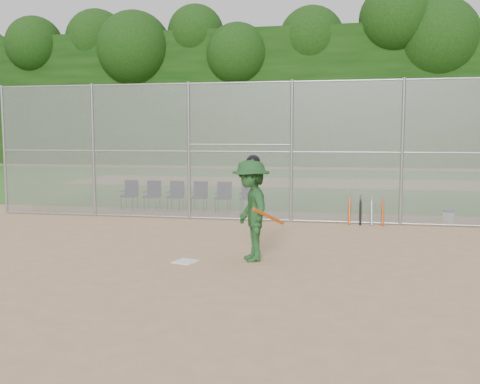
% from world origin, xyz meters
% --- Properties ---
extents(ground, '(100.00, 100.00, 0.00)m').
position_xyz_m(ground, '(0.00, 0.00, 0.00)').
color(ground, tan).
rests_on(ground, ground).
extents(grass_strip, '(100.00, 100.00, 0.00)m').
position_xyz_m(grass_strip, '(0.00, 18.00, 0.01)').
color(grass_strip, '#306F21').
rests_on(grass_strip, ground).
extents(dirt_patch_far, '(24.00, 24.00, 0.00)m').
position_xyz_m(dirt_patch_far, '(0.00, 18.00, 0.01)').
color(dirt_patch_far, tan).
rests_on(dirt_patch_far, ground).
extents(backstop_fence, '(16.09, 0.09, 4.00)m').
position_xyz_m(backstop_fence, '(0.00, 5.00, 2.07)').
color(backstop_fence, gray).
rests_on(backstop_fence, ground).
extents(treeline, '(81.00, 60.00, 11.00)m').
position_xyz_m(treeline, '(0.00, 20.00, 5.50)').
color(treeline, black).
rests_on(treeline, ground).
extents(home_plate, '(0.51, 0.51, 0.02)m').
position_xyz_m(home_plate, '(-0.55, -0.25, 0.01)').
color(home_plate, white).
rests_on(home_plate, ground).
extents(batter_at_plate, '(1.26, 1.48, 2.08)m').
position_xyz_m(batter_at_plate, '(0.67, 0.13, 1.01)').
color(batter_at_plate, '#1D4A20').
rests_on(batter_at_plate, ground).
extents(water_cooler, '(0.32, 0.32, 0.40)m').
position_xyz_m(water_cooler, '(5.33, 5.38, 0.20)').
color(water_cooler, white).
rests_on(water_cooler, ground).
extents(spare_bats, '(0.96, 0.40, 0.83)m').
position_xyz_m(spare_bats, '(3.08, 4.92, 0.41)').
color(spare_bats, '#D84C14').
rests_on(spare_bats, ground).
extents(chair_0, '(0.54, 0.52, 0.96)m').
position_xyz_m(chair_0, '(-4.57, 6.65, 0.48)').
color(chair_0, black).
rests_on(chair_0, ground).
extents(chair_1, '(0.54, 0.52, 0.96)m').
position_xyz_m(chair_1, '(-3.77, 6.65, 0.48)').
color(chair_1, black).
rests_on(chair_1, ground).
extents(chair_2, '(0.54, 0.52, 0.96)m').
position_xyz_m(chair_2, '(-2.96, 6.65, 0.48)').
color(chair_2, black).
rests_on(chair_2, ground).
extents(chair_3, '(0.54, 0.52, 0.96)m').
position_xyz_m(chair_3, '(-2.16, 6.65, 0.48)').
color(chair_3, black).
rests_on(chair_3, ground).
extents(chair_4, '(0.54, 0.52, 0.96)m').
position_xyz_m(chair_4, '(-1.35, 6.65, 0.48)').
color(chair_4, black).
rests_on(chair_4, ground).
extents(chair_5, '(0.54, 0.52, 0.96)m').
position_xyz_m(chair_5, '(-0.55, 6.65, 0.48)').
color(chair_5, black).
rests_on(chair_5, ground).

